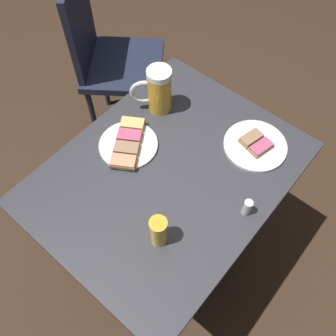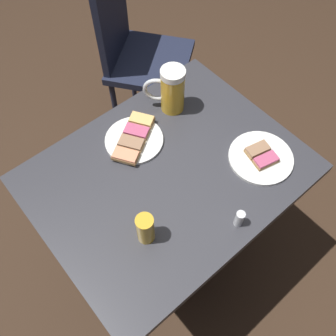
# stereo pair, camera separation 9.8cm
# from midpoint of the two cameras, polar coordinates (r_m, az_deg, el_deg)

# --- Properties ---
(ground_plane) EXTENTS (6.00, 6.00, 0.00)m
(ground_plane) POSITION_cam_midpoint_polar(r_m,az_deg,el_deg) (1.84, 1.57, -13.22)
(ground_plane) COLOR #382619
(cafe_table) EXTENTS (0.82, 0.64, 0.76)m
(cafe_table) POSITION_cam_midpoint_polar(r_m,az_deg,el_deg) (1.29, 2.17, -4.71)
(cafe_table) COLOR black
(cafe_table) RESTS_ON ground_plane
(plate_near) EXTENTS (0.21, 0.19, 0.03)m
(plate_near) POSITION_cam_midpoint_polar(r_m,az_deg,el_deg) (1.20, -2.96, 4.37)
(plate_near) COLOR white
(plate_near) RESTS_ON cafe_table
(plate_far) EXTENTS (0.20, 0.20, 0.03)m
(plate_far) POSITION_cam_midpoint_polar(r_m,az_deg,el_deg) (1.21, 16.45, 1.49)
(plate_far) COLOR white
(plate_far) RESTS_ON cafe_table
(beer_mug) EXTENTS (0.12, 0.12, 0.17)m
(beer_mug) POSITION_cam_midpoint_polar(r_m,az_deg,el_deg) (1.24, 2.77, 11.85)
(beer_mug) COLOR gold
(beer_mug) RESTS_ON cafe_table
(beer_glass_small) EXTENTS (0.05, 0.05, 0.11)m
(beer_glass_small) POSITION_cam_midpoint_polar(r_m,az_deg,el_deg) (1.00, -0.68, -9.58)
(beer_glass_small) COLOR gold
(beer_glass_small) RESTS_ON cafe_table
(salt_shaker) EXTENTS (0.03, 0.03, 0.06)m
(salt_shaker) POSITION_cam_midpoint_polar(r_m,az_deg,el_deg) (1.06, 13.60, -7.83)
(salt_shaker) COLOR silver
(salt_shaker) RESTS_ON cafe_table
(cafe_chair) EXTENTS (0.53, 0.53, 0.91)m
(cafe_chair) POSITION_cam_midpoint_polar(r_m,az_deg,el_deg) (1.88, -3.36, 17.70)
(cafe_chair) COLOR #1E2338
(cafe_chair) RESTS_ON ground_plane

